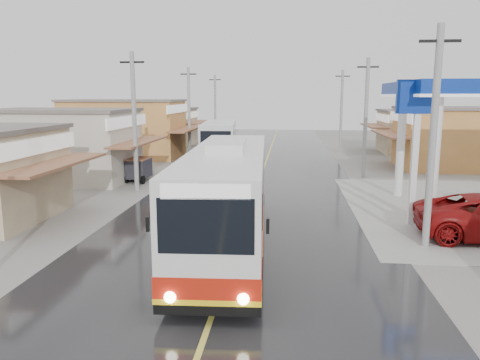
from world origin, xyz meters
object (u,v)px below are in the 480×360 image
Objects in this scene: cyclist at (211,173)px; coach_bus at (228,197)px; tricycle_near at (139,168)px; second_bus at (219,140)px.

coach_bus is at bearing -86.55° from cyclist.
cyclist is 0.91× the size of tricycle_near.
tricycle_near is (-4.75, -0.04, 0.26)m from cyclist.
second_bus is (-3.75, 23.19, -0.13)m from coach_bus.
tricycle_near is (-7.50, 12.64, -1.00)m from coach_bus.
tricycle_near is (-3.75, -10.55, -0.88)m from second_bus.
coach_bus is at bearing -85.99° from second_bus.
cyclist is (-2.76, 12.67, -1.27)m from coach_bus.
coach_bus is 14.73m from tricycle_near.
coach_bus is 13.03m from cyclist.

